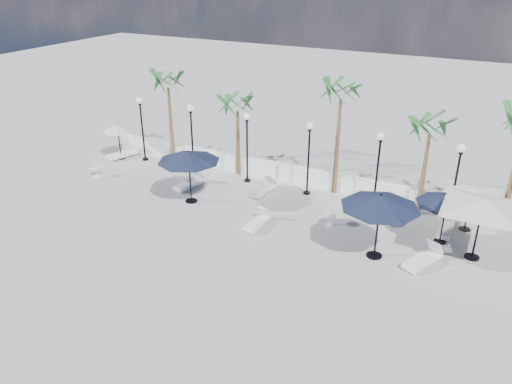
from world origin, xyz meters
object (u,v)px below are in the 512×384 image
at_px(lounger_3, 257,222).
at_px(parasol_cream_sq_b, 473,187).
at_px(lounger_6, 446,228).
at_px(parasol_navy_mid, 380,202).
at_px(lounger_5, 423,259).
at_px(parasol_cream_small, 118,128).
at_px(lounger_1, 189,183).
at_px(parasol_navy_left, 189,157).
at_px(lounger_0, 123,153).
at_px(parasol_cream_sq_a, 484,200).
at_px(parasol_navy_right, 447,200).
at_px(lounger_4, 393,215).
at_px(lounger_2, 263,189).

relative_size(lounger_3, parasol_cream_sq_b, 0.38).
bearing_deg(lounger_6, parasol_navy_mid, -124.38).
bearing_deg(lounger_6, lounger_3, -156.90).
xyz_separation_m(lounger_5, parasol_cream_sq_b, (1.18, 3.78, 1.86)).
xyz_separation_m(lounger_6, parasol_cream_small, (-19.02, 0.54, 1.70)).
xyz_separation_m(lounger_3, lounger_5, (7.31, 0.20, 0.03)).
distance_m(lounger_1, parasol_navy_left, 2.77).
bearing_deg(parasol_navy_left, lounger_0, 155.76).
relative_size(lounger_5, parasol_cream_sq_b, 0.45).
bearing_deg(parasol_cream_sq_a, lounger_5, -140.49).
distance_m(lounger_3, parasol_navy_mid, 5.90).
bearing_deg(lounger_0, parasol_cream_sq_a, 10.53).
distance_m(parasol_navy_left, parasol_navy_right, 11.87).
distance_m(lounger_1, lounger_3, 5.57).
xyz_separation_m(lounger_3, parasol_cream_sq_a, (9.03, 1.62, 2.43)).
bearing_deg(parasol_navy_left, lounger_3, -10.74).
relative_size(lounger_1, lounger_5, 0.93).
bearing_deg(lounger_0, parasol_cream_sq_b, 17.16).
bearing_deg(lounger_4, parasol_navy_right, -13.97).
bearing_deg(lounger_5, lounger_2, -175.67).
bearing_deg(lounger_3, parasol_cream_small, 162.50).
relative_size(lounger_3, lounger_6, 0.96).
relative_size(lounger_3, parasol_navy_mid, 0.54).
relative_size(parasol_navy_left, parasol_cream_small, 1.37).
bearing_deg(lounger_0, parasol_navy_right, 12.14).
bearing_deg(lounger_5, lounger_0, -167.44).
bearing_deg(lounger_1, lounger_5, 4.43).
bearing_deg(parasol_cream_small, parasol_navy_right, -4.56).
height_order(lounger_1, parasol_cream_small, parasol_cream_small).
xyz_separation_m(lounger_1, lounger_4, (10.49, 1.36, 0.00)).
bearing_deg(parasol_navy_mid, parasol_cream_sq_b, 53.08).
bearing_deg(lounger_5, lounger_6, 105.89).
bearing_deg(lounger_3, parasol_navy_left, 170.52).
bearing_deg(lounger_4, parasol_cream_sq_b, 21.79).
distance_m(parasol_navy_mid, parasol_cream_sq_b, 5.09).
bearing_deg(lounger_2, parasol_navy_right, -0.29).
bearing_deg(lounger_5, lounger_1, -164.75).
distance_m(lounger_6, parasol_cream_sq_b, 2.14).
xyz_separation_m(lounger_2, parasol_cream_sq_b, (9.83, 0.67, 1.87)).
distance_m(lounger_3, parasol_cream_small, 12.02).
xyz_separation_m(parasol_navy_left, parasol_navy_right, (11.76, 1.54, -0.38)).
distance_m(lounger_3, parasol_navy_right, 8.21).
xyz_separation_m(lounger_3, parasol_navy_mid, (5.44, -0.08, 2.28)).
xyz_separation_m(lounger_4, parasol_navy_left, (-9.45, -2.73, 2.17)).
xyz_separation_m(lounger_4, parasol_cream_sq_a, (3.68, -1.88, 2.41)).
distance_m(lounger_0, lounger_5, 18.95).
bearing_deg(lounger_1, parasol_navy_right, 14.07).
height_order(parasol_navy_left, parasol_navy_right, parasol_navy_left).
height_order(lounger_5, parasol_cream_sq_b, parasol_cream_sq_b).
height_order(lounger_1, lounger_2, lounger_2).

